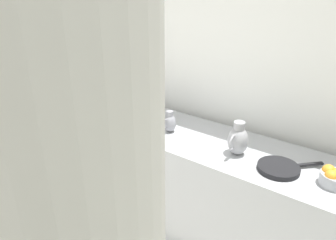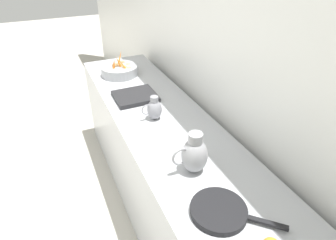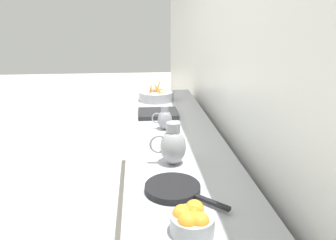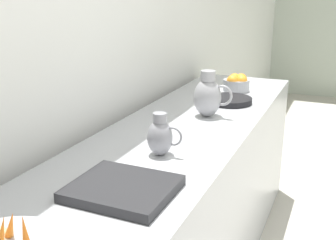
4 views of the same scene
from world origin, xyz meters
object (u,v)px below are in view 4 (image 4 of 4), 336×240
Objects in this scene: metal_pitcher_tall at (208,96)px; metal_pitcher_short at (160,136)px; orange_bowl at (237,83)px; skillet_on_counter at (229,100)px.

metal_pitcher_tall is 0.61m from metal_pitcher_short.
metal_pitcher_tall is 1.38× the size of metal_pitcher_short.
orange_bowl reaches higher than skillet_on_counter.
skillet_on_counter is (0.04, -0.33, -0.04)m from orange_bowl.
orange_bowl is 0.98× the size of metal_pitcher_short.
metal_pitcher_tall reaches higher than orange_bowl.
metal_pitcher_tall is 0.67× the size of skillet_on_counter.
skillet_on_counter is at bearing -83.53° from orange_bowl.
metal_pitcher_short is (0.00, -1.26, 0.02)m from orange_bowl.
orange_bowl is at bearing 90.58° from metal_pitcher_tall.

